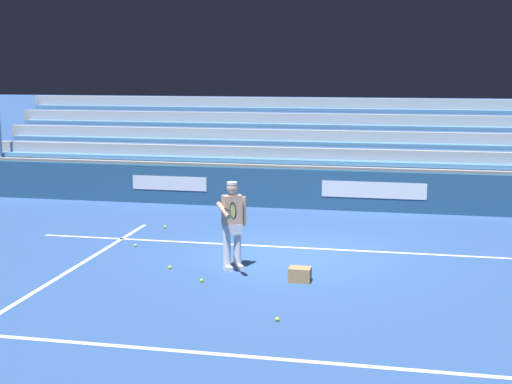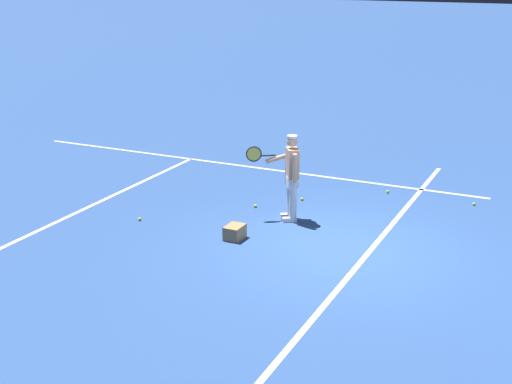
{
  "view_description": "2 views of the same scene",
  "coord_description": "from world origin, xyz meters",
  "px_view_note": "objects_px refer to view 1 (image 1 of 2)",
  "views": [
    {
      "loc": [
        -2.07,
        14.41,
        3.87
      ],
      "look_at": [
        0.65,
        1.08,
        1.48
      ],
      "focal_mm": 50.0,
      "sensor_mm": 36.0,
      "label": 1
    },
    {
      "loc": [
        -11.23,
        -3.71,
        4.91
      ],
      "look_at": [
        -0.32,
        1.5,
        0.96
      ],
      "focal_mm": 50.0,
      "sensor_mm": 36.0,
      "label": 2
    }
  ],
  "objects_px": {
    "tennis_ball_by_box": "(170,267)",
    "tennis_ball_stray_back": "(277,319)",
    "tennis_ball_toward_net": "(202,280)",
    "ball_box_cardboard": "(300,274)",
    "tennis_player": "(232,224)",
    "tennis_ball_near_player": "(165,227)",
    "tennis_ball_on_baseline": "(135,245)"
  },
  "relations": [
    {
      "from": "tennis_ball_toward_net",
      "to": "tennis_ball_by_box",
      "type": "relative_size",
      "value": 1.0
    },
    {
      "from": "tennis_ball_stray_back",
      "to": "ball_box_cardboard",
      "type": "bearing_deg",
      "value": -91.27
    },
    {
      "from": "tennis_player",
      "to": "tennis_ball_on_baseline",
      "type": "bearing_deg",
      "value": -27.39
    },
    {
      "from": "tennis_ball_toward_net",
      "to": "tennis_player",
      "type": "bearing_deg",
      "value": -110.79
    },
    {
      "from": "tennis_player",
      "to": "tennis_ball_stray_back",
      "type": "bearing_deg",
      "value": 116.85
    },
    {
      "from": "tennis_ball_near_player",
      "to": "tennis_ball_by_box",
      "type": "distance_m",
      "value": 3.61
    },
    {
      "from": "ball_box_cardboard",
      "to": "tennis_ball_stray_back",
      "type": "distance_m",
      "value": 2.14
    },
    {
      "from": "ball_box_cardboard",
      "to": "tennis_ball_on_baseline",
      "type": "relative_size",
      "value": 6.06
    },
    {
      "from": "tennis_player",
      "to": "tennis_ball_near_player",
      "type": "height_order",
      "value": "tennis_player"
    },
    {
      "from": "tennis_ball_on_baseline",
      "to": "tennis_ball_by_box",
      "type": "height_order",
      "value": "same"
    },
    {
      "from": "tennis_player",
      "to": "tennis_ball_by_box",
      "type": "xyz_separation_m",
      "value": [
        1.2,
        0.23,
        -0.86
      ]
    },
    {
      "from": "tennis_ball_near_player",
      "to": "tennis_ball_toward_net",
      "type": "bearing_deg",
      "value": 117.07
    },
    {
      "from": "tennis_ball_near_player",
      "to": "tennis_ball_toward_net",
      "type": "height_order",
      "value": "same"
    },
    {
      "from": "tennis_ball_near_player",
      "to": "tennis_ball_stray_back",
      "type": "distance_m",
      "value": 6.95
    },
    {
      "from": "tennis_ball_by_box",
      "to": "tennis_ball_stray_back",
      "type": "bearing_deg",
      "value": 136.3
    },
    {
      "from": "tennis_player",
      "to": "tennis_ball_stray_back",
      "type": "distance_m",
      "value": 3.1
    },
    {
      "from": "tennis_player",
      "to": "tennis_ball_by_box",
      "type": "distance_m",
      "value": 1.49
    },
    {
      "from": "tennis_ball_near_player",
      "to": "tennis_ball_on_baseline",
      "type": "distance_m",
      "value": 1.87
    },
    {
      "from": "ball_box_cardboard",
      "to": "tennis_player",
      "type": "bearing_deg",
      "value": -20.48
    },
    {
      "from": "tennis_ball_near_player",
      "to": "tennis_ball_stray_back",
      "type": "bearing_deg",
      "value": 123.12
    },
    {
      "from": "tennis_ball_on_baseline",
      "to": "tennis_ball_near_player",
      "type": "bearing_deg",
      "value": -91.25
    },
    {
      "from": "tennis_ball_toward_net",
      "to": "tennis_ball_on_baseline",
      "type": "distance_m",
      "value": 3.09
    },
    {
      "from": "tennis_ball_toward_net",
      "to": "tennis_ball_on_baseline",
      "type": "bearing_deg",
      "value": -46.22
    },
    {
      "from": "ball_box_cardboard",
      "to": "tennis_ball_by_box",
      "type": "distance_m",
      "value": 2.61
    },
    {
      "from": "tennis_ball_by_box",
      "to": "tennis_player",
      "type": "bearing_deg",
      "value": -169.3
    },
    {
      "from": "tennis_ball_near_player",
      "to": "tennis_ball_toward_net",
      "type": "relative_size",
      "value": 1.0
    },
    {
      "from": "tennis_ball_on_baseline",
      "to": "tennis_player",
      "type": "bearing_deg",
      "value": 152.61
    },
    {
      "from": "ball_box_cardboard",
      "to": "tennis_ball_toward_net",
      "type": "height_order",
      "value": "ball_box_cardboard"
    },
    {
      "from": "ball_box_cardboard",
      "to": "tennis_ball_toward_net",
      "type": "relative_size",
      "value": 6.06
    },
    {
      "from": "tennis_ball_near_player",
      "to": "tennis_ball_on_baseline",
      "type": "xyz_separation_m",
      "value": [
        0.04,
        1.87,
        0.0
      ]
    },
    {
      "from": "tennis_player",
      "to": "tennis_ball_near_player",
      "type": "xyz_separation_m",
      "value": [
        2.45,
        -3.16,
        -0.86
      ]
    },
    {
      "from": "tennis_ball_by_box",
      "to": "tennis_ball_near_player",
      "type": "bearing_deg",
      "value": -69.74
    }
  ]
}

